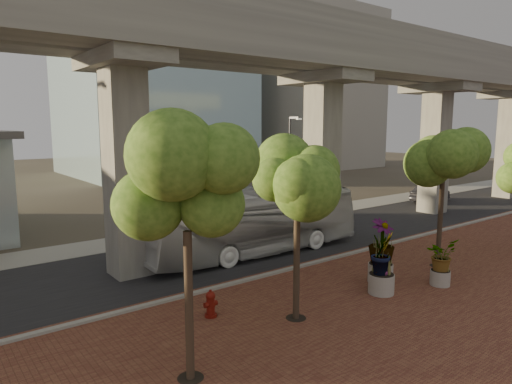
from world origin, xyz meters
TOP-DOWN VIEW (x-y plane):
  - ground at (0.00, 0.00)m, footprint 160.00×160.00m
  - brick_plaza at (0.00, -8.00)m, footprint 70.00×13.00m
  - asphalt_road at (0.00, 2.00)m, footprint 90.00×8.00m
  - curb_strip at (0.00, -2.00)m, footprint 70.00×0.25m
  - far_sidewalk at (0.00, 7.50)m, footprint 90.00×3.00m
  - transit_viaduct at (0.00, 2.00)m, footprint 72.00×5.60m
  - midrise_block at (38.00, 36.00)m, footprint 18.00×16.00m
  - transit_bus at (0.32, 1.24)m, footprint 12.14×3.18m
  - parked_car at (22.16, 4.72)m, footprint 4.34×1.70m
  - fire_hydrant at (-5.62, -4.17)m, footprint 0.48×0.43m
  - planter_front at (3.58, -7.27)m, footprint 1.79×1.79m
  - planter_right at (1.90, -5.54)m, footprint 2.53×2.53m
  - planter_left at (0.87, -6.37)m, footprint 2.24×2.24m
  - street_tree_far_west at (-8.10, -7.15)m, footprint 3.95×3.95m
  - street_tree_near_west at (-3.36, -6.05)m, footprint 3.49×3.49m
  - street_tree_near_east at (5.88, -5.78)m, footprint 3.79×3.79m
  - streetlamp_east at (7.37, 6.31)m, footprint 0.35×1.03m

SIDE VIEW (x-z plane):
  - ground at x=0.00m, z-range 0.00..0.00m
  - asphalt_road at x=0.00m, z-range 0.00..0.04m
  - brick_plaza at x=0.00m, z-range 0.00..0.06m
  - far_sidewalk at x=0.00m, z-range 0.00..0.06m
  - curb_strip at x=0.00m, z-range 0.00..0.16m
  - fire_hydrant at x=-5.62m, z-range 0.04..1.00m
  - parked_car at x=22.16m, z-range 0.00..1.40m
  - planter_front at x=3.58m, z-range 0.27..2.23m
  - planter_left at x=0.87m, z-range 0.32..2.79m
  - transit_bus at x=0.32m, z-range 0.00..3.36m
  - planter_right at x=1.90m, z-range 0.35..3.04m
  - streetlamp_east at x=7.37m, z-range 0.60..7.74m
  - street_tree_near_west at x=-3.36m, z-range 1.57..7.81m
  - street_tree_far_west at x=-8.10m, z-range 1.70..8.61m
  - street_tree_near_east at x=5.88m, z-range 1.77..8.69m
  - transit_viaduct at x=0.00m, z-range 1.09..13.49m
  - midrise_block at x=38.00m, z-range 0.00..24.00m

